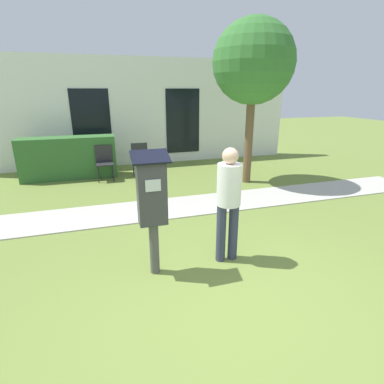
{
  "coord_description": "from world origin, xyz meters",
  "views": [
    {
      "loc": [
        -1.23,
        -2.49,
        2.26
      ],
      "look_at": [
        -0.18,
        0.88,
        1.05
      ],
      "focal_mm": 28.0,
      "sensor_mm": 36.0,
      "label": 1
    }
  ],
  "objects_px": {
    "outdoor_chair_left": "(104,160)",
    "outdoor_chair_middle": "(140,157)",
    "parking_meter": "(152,199)",
    "person_standing": "(229,197)"
  },
  "relations": [
    {
      "from": "outdoor_chair_left",
      "to": "outdoor_chair_middle",
      "type": "distance_m",
      "value": 0.94
    },
    {
      "from": "outdoor_chair_left",
      "to": "parking_meter",
      "type": "bearing_deg",
      "value": -107.53
    },
    {
      "from": "parking_meter",
      "to": "outdoor_chair_middle",
      "type": "height_order",
      "value": "parking_meter"
    },
    {
      "from": "parking_meter",
      "to": "outdoor_chair_middle",
      "type": "xyz_separation_m",
      "value": [
        0.48,
        4.68,
        -0.49
      ]
    },
    {
      "from": "person_standing",
      "to": "outdoor_chair_middle",
      "type": "distance_m",
      "value": 4.71
    },
    {
      "from": "outdoor_chair_left",
      "to": "person_standing",
      "type": "bearing_deg",
      "value": -95.51
    },
    {
      "from": "person_standing",
      "to": "outdoor_chair_middle",
      "type": "xyz_separation_m",
      "value": [
        -0.54,
        4.66,
        -0.4
      ]
    },
    {
      "from": "person_standing",
      "to": "outdoor_chair_middle",
      "type": "relative_size",
      "value": 1.76
    },
    {
      "from": "parking_meter",
      "to": "outdoor_chair_middle",
      "type": "bearing_deg",
      "value": 84.19
    },
    {
      "from": "person_standing",
      "to": "outdoor_chair_left",
      "type": "distance_m",
      "value": 4.86
    }
  ]
}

